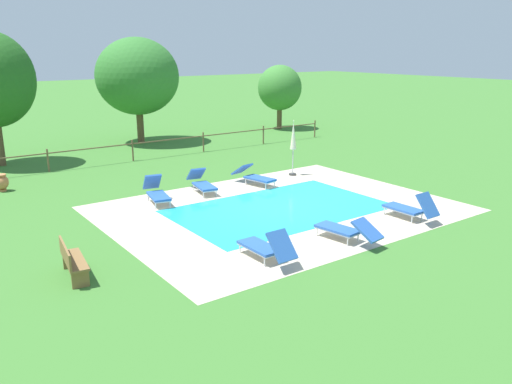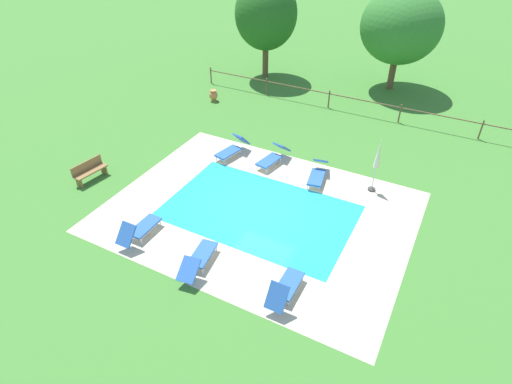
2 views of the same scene
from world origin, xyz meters
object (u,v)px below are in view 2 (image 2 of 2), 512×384
Objects in this scene: sun_lounger_south_end at (140,229)px; patio_umbrella_closed_row_west at (378,158)px; sun_lounger_north_mid at (285,288)px; tree_west_mid at (266,14)px; sun_lounger_north_far at (273,157)px; sun_lounger_north_end at (318,173)px; wooden_bench_lawn_side at (89,170)px; tree_centre at (401,26)px; sun_lounger_south_mid at (199,258)px; terracotta_urn_near_fence at (213,95)px; sun_lounger_north_near_steps at (232,148)px.

patio_umbrella_closed_row_west is at bearing 45.88° from sun_lounger_south_end.
tree_west_mid is at bearing 118.77° from sun_lounger_north_mid.
sun_lounger_north_far reaches higher than sun_lounger_north_end.
wooden_bench_lawn_side is at bearing -142.97° from sun_lounger_north_far.
patio_umbrella_closed_row_west is 0.39× the size of tree_west_mid.
sun_lounger_north_mid is 0.98× the size of sun_lounger_south_end.
sun_lounger_north_far is 0.34× the size of tree_centre.
patio_umbrella_closed_row_west is 11.87m from tree_centre.
tree_west_mid is at bearing 101.22° from sun_lounger_south_end.
patio_umbrella_closed_row_west is 0.40× the size of tree_centre.
tree_west_mid reaches higher than sun_lounger_north_mid.
sun_lounger_south_mid is 18.98m from tree_centre.
sun_lounger_south_end reaches higher than sun_lounger_north_far.
sun_lounger_north_mid is 0.88× the size of sun_lounger_north_end.
sun_lounger_south_end reaches higher than terracotta_urn_near_fence.
sun_lounger_south_mid is (0.68, -7.01, -0.01)m from sun_lounger_north_far.
sun_lounger_north_near_steps is 0.94× the size of sun_lounger_north_end.
sun_lounger_south_end is 19.23m from tree_centre.
wooden_bench_lawn_side is at bearing -133.79° from sun_lounger_north_near_steps.
sun_lounger_north_mid is 15.26m from terracotta_urn_near_fence.
sun_lounger_north_mid is 0.30× the size of tree_west_mid.
sun_lounger_north_near_steps is 0.94× the size of sun_lounger_south_mid.
sun_lounger_north_mid reaches higher than wooden_bench_lawn_side.
sun_lounger_south_end is 0.31× the size of tree_west_mid.
sun_lounger_north_far is at bearing -179.07° from patio_umbrella_closed_row_west.
tree_centre is at bearing 88.56° from sun_lounger_north_end.
tree_centre reaches higher than sun_lounger_south_end.
sun_lounger_north_near_steps is 0.82× the size of patio_umbrella_closed_row_west.
tree_centre is at bearing 61.15° from wooden_bench_lawn_side.
tree_west_mid is at bearing 135.87° from patio_umbrella_closed_row_west.
patio_umbrella_closed_row_west is at bearing 83.06° from sun_lounger_north_mid.
sun_lounger_south_mid is 1.36× the size of wooden_bench_lawn_side.
sun_lounger_south_mid is 0.35× the size of tree_centre.
sun_lounger_north_mid is 2.75× the size of terracotta_urn_near_fence.
sun_lounger_north_end is (2.30, -0.28, -0.01)m from sun_lounger_north_far.
tree_centre is (4.62, 11.80, 3.43)m from sun_lounger_north_near_steps.
sun_lounger_north_near_steps is 4.32m from sun_lounger_north_end.
sun_lounger_south_end is at bearing -134.12° from patio_umbrella_closed_row_west.
sun_lounger_north_near_steps reaches higher than sun_lounger_north_far.
sun_lounger_south_end is (-4.34, -6.51, 0.02)m from sun_lounger_north_end.
tree_west_mid reaches higher than sun_lounger_south_end.
tree_centre is at bearing 68.64° from sun_lounger_north_near_steps.
sun_lounger_south_mid reaches higher than terracotta_urn_near_fence.
sun_lounger_north_mid is 6.73m from sun_lounger_north_end.
sun_lounger_south_end is 0.31× the size of tree_centre.
sun_lounger_north_mid is at bearing -61.13° from sun_lounger_north_far.
sun_lounger_south_end is at bearing -69.98° from terracotta_urn_near_fence.
sun_lounger_north_mid is 0.77× the size of patio_umbrella_closed_row_west.
sun_lounger_north_end is at bearing 102.68° from sun_lounger_north_mid.
patio_umbrella_closed_row_west is (6.66, 6.86, 1.20)m from sun_lounger_south_end.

